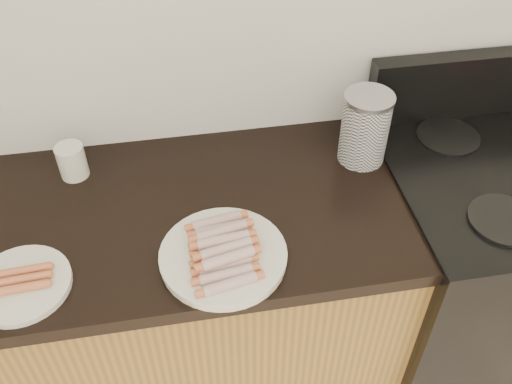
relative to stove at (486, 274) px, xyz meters
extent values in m
cube|color=silver|center=(-0.78, 0.32, 0.84)|extent=(4.00, 0.04, 2.60)
cube|color=#97622B|center=(-1.48, 0.01, -0.03)|extent=(2.20, 0.59, 0.86)
cube|color=black|center=(0.00, 0.00, -0.01)|extent=(0.76, 0.65, 0.90)
cube|color=black|center=(0.00, 0.28, 0.55)|extent=(0.76, 0.06, 0.20)
cylinder|color=black|center=(-0.17, -0.17, 0.46)|extent=(0.18, 0.18, 0.01)
cylinder|color=black|center=(-0.17, 0.17, 0.46)|extent=(0.18, 0.18, 0.01)
cylinder|color=white|center=(-0.87, -0.17, 0.45)|extent=(0.37, 0.37, 0.02)
cylinder|color=white|center=(-1.33, -0.17, 0.45)|extent=(0.26, 0.26, 0.02)
cylinder|color=maroon|center=(-0.87, -0.26, 0.48)|extent=(0.12, 0.04, 0.03)
cylinder|color=maroon|center=(-0.87, -0.23, 0.48)|extent=(0.12, 0.04, 0.03)
cylinder|color=maroon|center=(-0.87, -0.21, 0.48)|extent=(0.12, 0.04, 0.03)
cylinder|color=maroon|center=(-0.87, -0.18, 0.48)|extent=(0.12, 0.04, 0.03)
cylinder|color=maroon|center=(-0.87, -0.15, 0.48)|extent=(0.12, 0.04, 0.03)
cylinder|color=maroon|center=(-0.87, -0.12, 0.48)|extent=(0.12, 0.04, 0.03)
cylinder|color=maroon|center=(-0.87, -0.10, 0.48)|extent=(0.12, 0.04, 0.03)
cylinder|color=maroon|center=(-0.87, -0.07, 0.48)|extent=(0.12, 0.04, 0.03)
cylinder|color=maroon|center=(-0.87, -0.21, 0.50)|extent=(0.12, 0.04, 0.03)
cylinder|color=maroon|center=(-0.87, -0.18, 0.50)|extent=(0.12, 0.04, 0.03)
cylinder|color=maroon|center=(-0.87, -0.15, 0.50)|extent=(0.12, 0.04, 0.03)
cylinder|color=maroon|center=(-0.87, -0.12, 0.50)|extent=(0.12, 0.04, 0.03)
cylinder|color=#CE6737|center=(-1.33, -0.19, 0.47)|extent=(0.13, 0.03, 0.02)
cylinder|color=#CE6737|center=(-1.33, -0.17, 0.47)|extent=(0.13, 0.03, 0.02)
cylinder|color=#CE6737|center=(-1.33, -0.14, 0.47)|extent=(0.13, 0.03, 0.02)
cylinder|color=silver|center=(-0.44, 0.14, 0.54)|extent=(0.13, 0.13, 0.19)
cylinder|color=silver|center=(-0.44, 0.14, 0.64)|extent=(0.13, 0.13, 0.01)
cylinder|color=white|center=(-1.23, 0.20, 0.49)|extent=(0.09, 0.09, 0.09)
camera|label=1|loc=(-0.94, -1.03, 1.48)|focal=40.00mm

